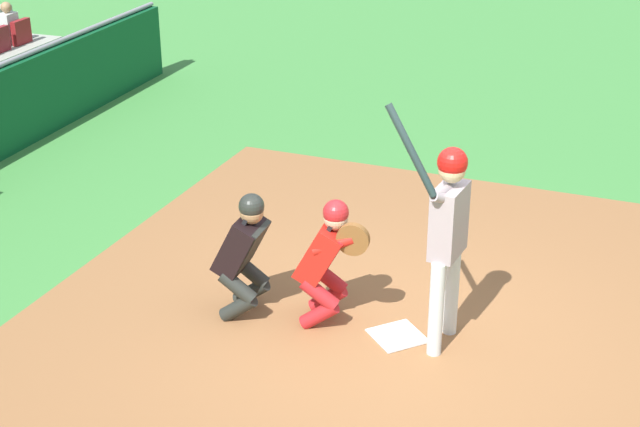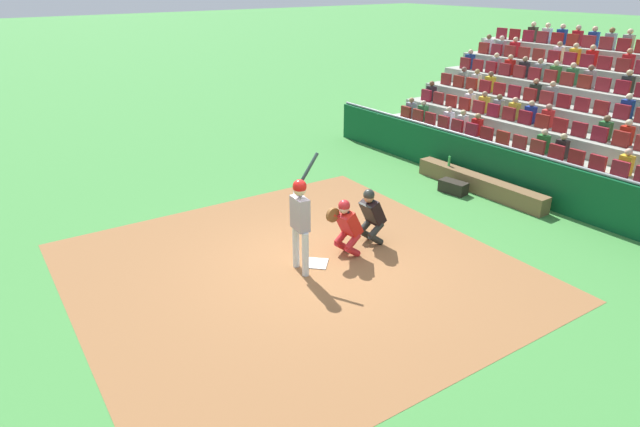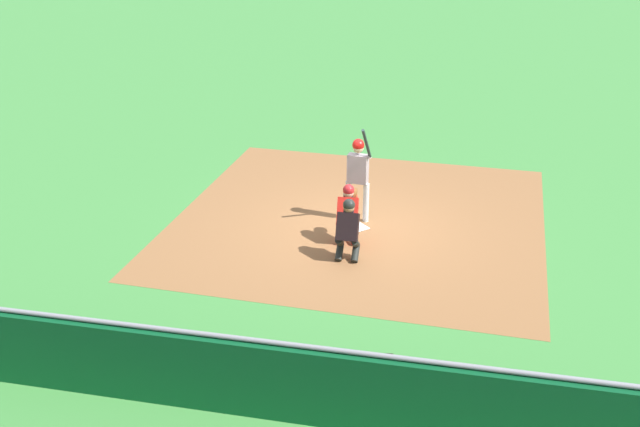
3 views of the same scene
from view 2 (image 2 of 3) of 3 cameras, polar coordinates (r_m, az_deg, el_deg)
ground_plane at (r=11.00m, az=-0.39°, el=-5.26°), size 160.00×160.00×0.00m
infield_dirt_patch at (r=10.75m, az=-2.58°, el=-5.99°), size 8.30×8.33×0.01m
home_plate_marker at (r=10.99m, az=-0.40°, el=-5.19°), size 0.62×0.62×0.02m
batter_at_plate at (r=10.24m, az=-2.07°, el=-0.13°), size 0.58×0.69×2.28m
catcher_crouching at (r=11.02m, az=2.73°, el=-1.10°), size 0.49×0.73×1.27m
home_plate_umpire at (r=11.57m, az=5.33°, el=-0.01°), size 0.47×0.48×1.28m
dugout_wall at (r=15.04m, az=19.75°, el=3.91°), size 14.12×0.24×1.25m
dugout_bench at (r=15.12m, az=16.19°, el=2.95°), size 3.98×0.40×0.44m
water_bottle_on_bench at (r=15.64m, az=13.28°, el=5.33°), size 0.07×0.07×0.28m
equipment_duffel_bag at (r=14.91m, az=13.68°, el=2.69°), size 0.77×0.46×0.32m
bleacher_stand at (r=19.74m, az=29.68°, el=8.23°), size 14.11×6.02×3.68m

